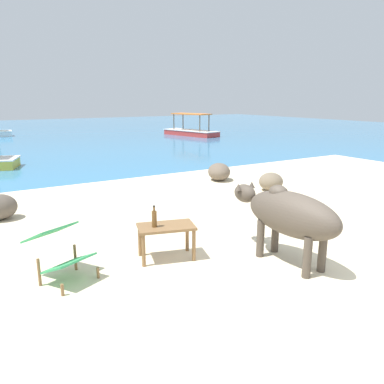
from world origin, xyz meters
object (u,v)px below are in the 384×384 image
deck_chair_near (59,249)px  low_bench_table (166,231)px  bottle (154,218)px  boat_red (191,131)px  cow (289,214)px

deck_chair_near → low_bench_table: bearing=60.5°
low_bench_table → deck_chair_near: (-1.38, 0.13, -0.01)m
bottle → low_bench_table: bearing=-8.8°
bottle → boat_red: (9.70, 15.14, -0.34)m
cow → deck_chair_near: cow is taller
cow → boat_red: bearing=-31.1°
low_bench_table → deck_chair_near: 1.39m
cow → boat_red: size_ratio=0.48×
cow → low_bench_table: size_ratio=2.14×
low_bench_table → deck_chair_near: deck_chair_near is taller
low_bench_table → cow: bearing=-19.8°
deck_chair_near → boat_red: boat_red is taller
cow → bottle: (-1.48, 0.98, -0.08)m
cow → low_bench_table: cow is taller
bottle → boat_red: size_ratio=0.08×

